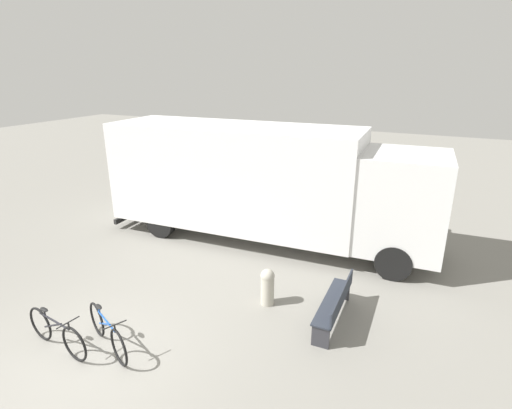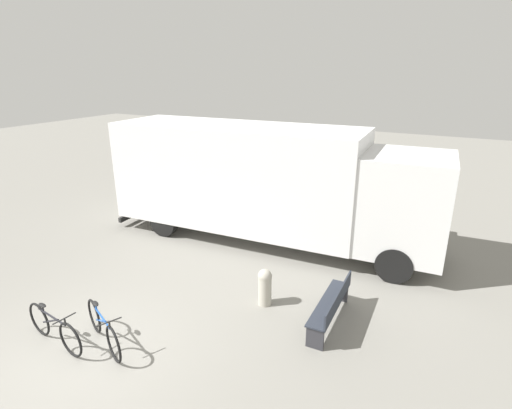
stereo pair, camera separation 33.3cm
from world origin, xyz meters
name	(u,v)px [view 1 (the left image)]	position (x,y,z in m)	size (l,w,h in m)	color
ground_plane	(87,360)	(0.00, 0.00, 0.00)	(60.00, 60.00, 0.00)	gray
delivery_truck	(263,180)	(0.64, 6.30, 1.88)	(9.84, 2.85, 3.43)	white
park_bench	(336,302)	(3.76, 3.08, 0.46)	(0.44, 1.93, 0.79)	#282D38
bicycle_near	(57,332)	(-0.70, 0.00, 0.37)	(1.77, 0.44, 0.78)	black
bicycle_middle	(107,331)	(0.13, 0.43, 0.37)	(1.64, 0.78, 0.78)	black
bollard_near_bench	(267,285)	(2.22, 3.08, 0.47)	(0.31, 0.31, 0.86)	#B2AD9E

